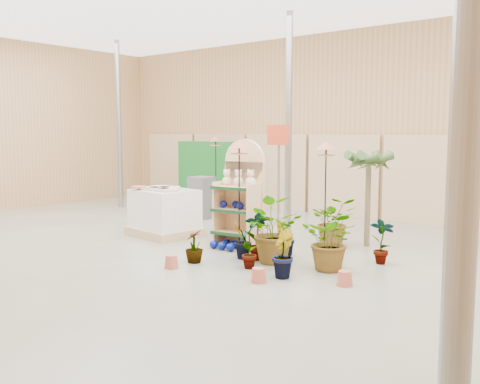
# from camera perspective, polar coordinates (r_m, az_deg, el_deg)

# --- Properties ---
(room) EXTENTS (15.20, 12.10, 4.70)m
(room) POSITION_cam_1_polar(r_m,az_deg,el_deg) (9.16, -3.80, 7.37)
(room) COLOR slate
(room) RESTS_ON ground
(display_shelf) EXTENTS (0.86, 0.59, 1.94)m
(display_shelf) POSITION_cam_1_polar(r_m,az_deg,el_deg) (9.60, 0.18, -0.61)
(display_shelf) COLOR #E0B383
(display_shelf) RESTS_ON ground
(teddy_bears) EXTENTS (0.71, 0.18, 0.30)m
(teddy_bears) POSITION_cam_1_polar(r_m,az_deg,el_deg) (9.48, -0.07, 1.37)
(teddy_bears) COLOR #F7E3C2
(teddy_bears) RESTS_ON display_shelf
(gazing_balls_shelf) EXTENTS (0.71, 0.24, 0.14)m
(gazing_balls_shelf) POSITION_cam_1_polar(r_m,az_deg,el_deg) (9.53, -0.23, -1.40)
(gazing_balls_shelf) COLOR navy
(gazing_balls_shelf) RESTS_ON display_shelf
(gazing_balls_floor) EXTENTS (0.63, 0.39, 0.15)m
(gazing_balls_floor) POSITION_cam_1_polar(r_m,az_deg,el_deg) (9.46, -1.25, -5.69)
(gazing_balls_floor) COLOR navy
(gazing_balls_floor) RESTS_ON ground
(pallet_stack) EXTENTS (1.43, 1.25, 0.96)m
(pallet_stack) POSITION_cam_1_polar(r_m,az_deg,el_deg) (10.76, -8.06, -2.17)
(pallet_stack) COLOR tan
(pallet_stack) RESTS_ON ground
(charcoal_planters) EXTENTS (0.80, 0.50, 1.00)m
(charcoal_planters) POSITION_cam_1_polar(r_m,az_deg,el_deg) (12.90, -4.44, -0.92)
(charcoal_planters) COLOR #3C3C3E
(charcoal_planters) RESTS_ON ground
(trellis_stock) EXTENTS (2.00, 0.30, 1.80)m
(trellis_stock) POSITION_cam_1_polar(r_m,az_deg,el_deg) (14.94, -3.46, 1.95)
(trellis_stock) COLOR #166221
(trellis_stock) RESTS_ON ground
(offer_sign) EXTENTS (0.50, 0.08, 2.20)m
(offer_sign) POSITION_cam_1_polar(r_m,az_deg,el_deg) (10.74, 4.10, 3.79)
(offer_sign) COLOR gray
(offer_sign) RESTS_ON ground
(bird_table_front) EXTENTS (0.34, 0.34, 1.92)m
(bird_table_front) POSITION_cam_1_polar(r_m,az_deg,el_deg) (9.25, -0.08, 4.73)
(bird_table_front) COLOR black
(bird_table_front) RESTS_ON ground
(bird_table_right) EXTENTS (0.34, 0.34, 1.91)m
(bird_table_right) POSITION_cam_1_polar(r_m,az_deg,el_deg) (9.08, 9.17, 4.54)
(bird_table_right) COLOR black
(bird_table_right) RESTS_ON ground
(bird_table_back) EXTENTS (0.34, 0.34, 1.96)m
(bird_table_back) POSITION_cam_1_polar(r_m,az_deg,el_deg) (13.63, -2.61, 5.42)
(bird_table_back) COLOR black
(bird_table_back) RESTS_ON ground
(palm) EXTENTS (0.70, 0.70, 1.83)m
(palm) POSITION_cam_1_polar(r_m,az_deg,el_deg) (9.82, 13.58, 3.38)
(palm) COLOR brown
(palm) RESTS_ON ground
(potted_plant_0) EXTENTS (0.49, 0.51, 0.80)m
(potted_plant_0) POSITION_cam_1_polar(r_m,az_deg,el_deg) (8.64, 1.86, -4.65)
(potted_plant_0) COLOR #314F22
(potted_plant_0) RESTS_ON ground
(potted_plant_1) EXTENTS (0.32, 0.38, 0.63)m
(potted_plant_1) POSITION_cam_1_polar(r_m,az_deg,el_deg) (8.68, 0.21, -5.18)
(potted_plant_1) COLOR #314F22
(potted_plant_1) RESTS_ON ground
(potted_plant_2) EXTENTS (0.97, 0.86, 1.02)m
(potted_plant_2) POSITION_cam_1_polar(r_m,az_deg,el_deg) (8.45, 3.24, -4.17)
(potted_plant_2) COLOR #314F22
(potted_plant_2) RESTS_ON ground
(potted_plant_4) EXTENTS (0.40, 0.28, 0.74)m
(potted_plant_4) POSITION_cam_1_polar(r_m,az_deg,el_deg) (8.67, 14.92, -5.05)
(potted_plant_4) COLOR #314F22
(potted_plant_4) RESTS_ON ground
(potted_plant_5) EXTENTS (0.39, 0.42, 0.61)m
(potted_plant_5) POSITION_cam_1_polar(r_m,az_deg,el_deg) (8.97, 4.81, -4.89)
(potted_plant_5) COLOR #314F22
(potted_plant_5) RESTS_ON ground
(potted_plant_6) EXTENTS (1.07, 1.04, 0.90)m
(potted_plant_6) POSITION_cam_1_polar(r_m,az_deg,el_deg) (9.86, 9.97, -3.07)
(potted_plant_6) COLOR #314F22
(potted_plant_6) RESTS_ON ground
(potted_plant_7) EXTENTS (0.37, 0.37, 0.52)m
(potted_plant_7) POSITION_cam_1_polar(r_m,az_deg,el_deg) (8.51, -4.90, -5.81)
(potted_plant_7) COLOR #314F22
(potted_plant_7) RESTS_ON ground
(potted_plant_8) EXTENTS (0.39, 0.45, 0.73)m
(potted_plant_8) POSITION_cam_1_polar(r_m,az_deg,el_deg) (8.11, 0.99, -5.64)
(potted_plant_8) COLOR #314F22
(potted_plant_8) RESTS_ON ground
(potted_plant_9) EXTENTS (0.48, 0.48, 0.68)m
(potted_plant_9) POSITION_cam_1_polar(r_m,az_deg,el_deg) (7.64, 4.53, -6.59)
(potted_plant_9) COLOR #314F22
(potted_plant_9) RESTS_ON ground
(potted_plant_10) EXTENTS (0.94, 0.86, 0.91)m
(potted_plant_10) POSITION_cam_1_polar(r_m,az_deg,el_deg) (8.08, 9.73, -5.12)
(potted_plant_10) COLOR #314F22
(potted_plant_10) RESTS_ON ground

